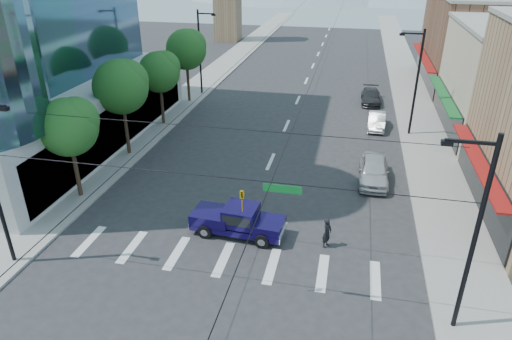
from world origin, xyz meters
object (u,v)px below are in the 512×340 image
at_px(parked_car_far, 371,96).
at_px(parked_car_near, 374,170).
at_px(pickup_truck, 238,220).
at_px(parked_car_mid, 377,121).
at_px(pedestrian, 327,233).

bearing_deg(parked_car_far, parked_car_near, -90.91).
height_order(pickup_truck, parked_car_near, pickup_truck).
distance_m(parked_car_near, parked_car_far, 18.35).
bearing_deg(parked_car_far, parked_car_mid, -87.63).
relative_size(pedestrian, parked_car_near, 0.35).
distance_m(pickup_truck, parked_car_mid, 20.76).
bearing_deg(pickup_truck, pedestrian, 2.33).
bearing_deg(pedestrian, parked_car_mid, 15.57).
relative_size(pickup_truck, pedestrian, 3.13).
xyz_separation_m(parked_car_near, parked_car_far, (0.00, 18.35, -0.16)).
relative_size(pedestrian, parked_car_mid, 0.42).
bearing_deg(parked_car_mid, pedestrian, -96.54).
bearing_deg(parked_car_mid, parked_car_far, 95.70).
distance_m(pedestrian, parked_car_near, 8.84).
distance_m(pedestrian, parked_car_far, 26.92).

